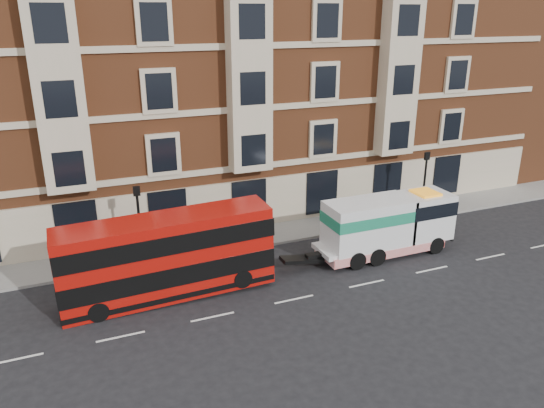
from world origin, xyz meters
The scene contains 8 objects.
ground centered at (0.00, 0.00, 0.00)m, with size 120.00×120.00×0.00m, color black.
sidewalk centered at (0.00, 7.50, 0.07)m, with size 90.00×3.00×0.15m, color slate.
victorian_terrace centered at (0.50, 15.00, 10.07)m, with size 45.00×12.00×20.40m.
lamp_post_west centered at (-6.00, 6.20, 2.68)m, with size 0.35×0.15×4.35m.
lamp_post_east centered at (12.00, 6.20, 2.68)m, with size 0.35×0.15×4.35m.
double_decker_bus centered at (-5.35, 2.60, 2.12)m, with size 9.90×2.27×4.01m.
tow_truck centered at (6.70, 2.60, 1.75)m, with size 7.92×2.34×3.30m.
pedestrian centered at (-9.37, 6.76, 1.00)m, with size 0.62×0.41×1.70m, color #1B1933.
Camera 1 is at (-9.37, -19.91, 12.85)m, focal length 35.00 mm.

